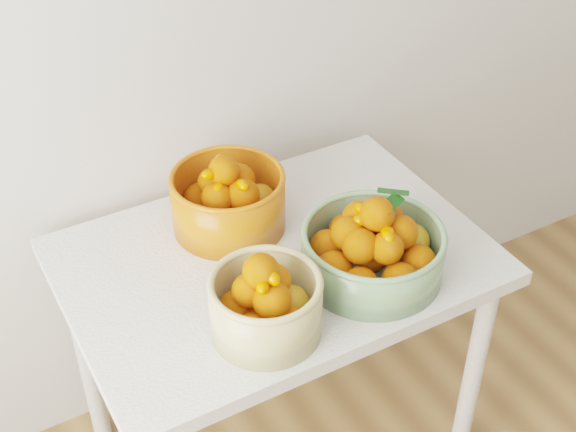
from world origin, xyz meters
name	(u,v)px	position (x,y,z in m)	size (l,w,h in m)	color
table	(275,285)	(-0.20, 1.60, 0.65)	(1.00, 0.70, 0.75)	silver
bowl_cream	(265,304)	(-0.34, 1.39, 0.83)	(0.25, 0.25, 0.21)	tan
bowl_green	(373,248)	(-0.03, 1.44, 0.82)	(0.43, 0.43, 0.21)	#709869
bowl_orange	(228,200)	(-0.24, 1.76, 0.83)	(0.36, 0.36, 0.20)	#C75211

